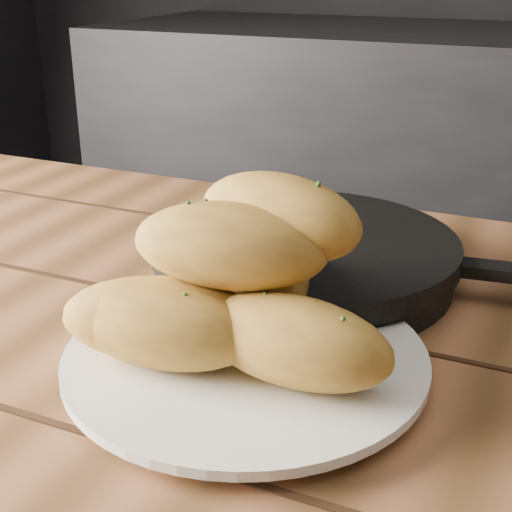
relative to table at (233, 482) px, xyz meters
The scene contains 4 objects.
table is the anchor object (origin of this frame).
plate 0.11m from the table, 75.75° to the left, with size 0.28×0.28×0.02m.
bread_rolls 0.17m from the table, 114.58° to the left, with size 0.26×0.22×0.14m.
skillet 0.23m from the table, 93.35° to the left, with size 0.44×0.30×0.05m.
Camera 1 is at (-0.33, 0.03, 1.05)m, focal length 50.00 mm.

